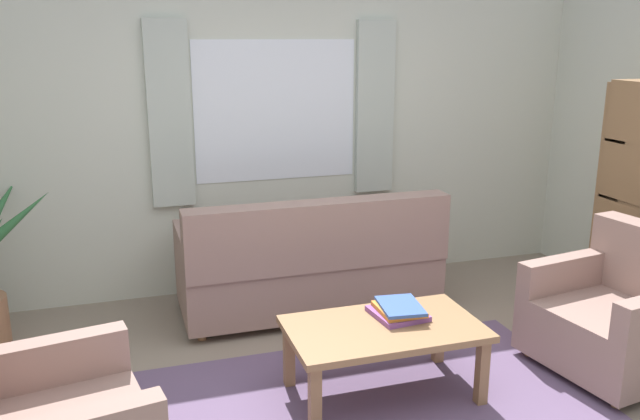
{
  "coord_description": "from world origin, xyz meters",
  "views": [
    {
      "loc": [
        -1.23,
        -2.87,
        2.02
      ],
      "look_at": [
        -0.11,
        0.7,
        1.03
      ],
      "focal_mm": 36.67,
      "sensor_mm": 36.0,
      "label": 1
    }
  ],
  "objects_px": {
    "armchair_right": "(620,315)",
    "book_stack_on_table": "(399,310)",
    "couch": "(310,266)",
    "coffee_table": "(384,335)"
  },
  "relations": [
    {
      "from": "armchair_right",
      "to": "coffee_table",
      "type": "xyz_separation_m",
      "value": [
        -1.52,
        0.13,
        0.03
      ]
    },
    {
      "from": "couch",
      "to": "armchair_right",
      "type": "distance_m",
      "value": 2.11
    },
    {
      "from": "coffee_table",
      "to": "couch",
      "type": "bearing_deg",
      "value": 92.44
    },
    {
      "from": "couch",
      "to": "book_stack_on_table",
      "type": "height_order",
      "value": "couch"
    },
    {
      "from": "couch",
      "to": "coffee_table",
      "type": "relative_size",
      "value": 1.73
    },
    {
      "from": "armchair_right",
      "to": "coffee_table",
      "type": "distance_m",
      "value": 1.53
    },
    {
      "from": "couch",
      "to": "book_stack_on_table",
      "type": "distance_m",
      "value": 1.2
    },
    {
      "from": "couch",
      "to": "book_stack_on_table",
      "type": "bearing_deg",
      "value": 98.94
    },
    {
      "from": "couch",
      "to": "armchair_right",
      "type": "height_order",
      "value": "couch"
    },
    {
      "from": "armchair_right",
      "to": "book_stack_on_table",
      "type": "xyz_separation_m",
      "value": [
        -1.39,
        0.22,
        0.12
      ]
    }
  ]
}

